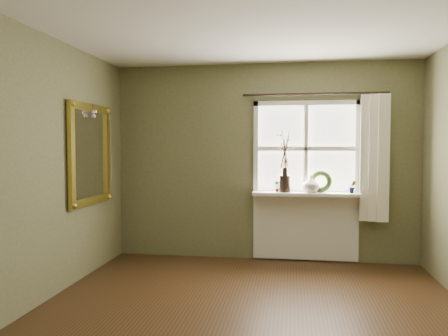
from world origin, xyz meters
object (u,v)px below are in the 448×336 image
object	(u,v)px
cream_vase	(311,184)
wreath	(321,184)
dark_jug	(285,184)
gilt_mirror	(90,154)

from	to	relation	value
cream_vase	wreath	distance (m)	0.13
dark_jug	cream_vase	distance (m)	0.33
cream_vase	wreath	size ratio (longest dim) A/B	0.79
cream_vase	dark_jug	bearing A→B (deg)	180.00
cream_vase	wreath	bearing A→B (deg)	17.76
wreath	cream_vase	bearing A→B (deg)	-146.27
dark_jug	gilt_mirror	distance (m)	2.44
wreath	gilt_mirror	world-z (taller)	gilt_mirror
cream_vase	gilt_mirror	bearing A→B (deg)	-161.42
cream_vase	gilt_mirror	xyz separation A→B (m)	(-2.58, -0.87, 0.39)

